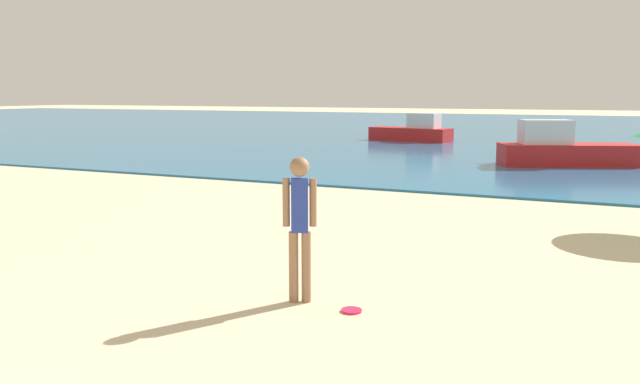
{
  "coord_description": "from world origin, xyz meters",
  "views": [
    {
      "loc": [
        4.15,
        -0.64,
        2.46
      ],
      "look_at": [
        0.26,
        7.83,
        1.02
      ],
      "focal_mm": 36.1,
      "sensor_mm": 36.0,
      "label": 1
    }
  ],
  "objects_px": {
    "person_standing": "(300,221)",
    "boat_near": "(563,150)",
    "boat_far": "(413,131)",
    "frisbee": "(352,311)"
  },
  "relations": [
    {
      "from": "person_standing",
      "to": "boat_far",
      "type": "height_order",
      "value": "person_standing"
    },
    {
      "from": "boat_near",
      "to": "boat_far",
      "type": "height_order",
      "value": "boat_near"
    },
    {
      "from": "frisbee",
      "to": "boat_far",
      "type": "relative_size",
      "value": 0.05
    },
    {
      "from": "person_standing",
      "to": "boat_far",
      "type": "xyz_separation_m",
      "value": [
        -5.99,
        24.87,
        -0.44
      ]
    },
    {
      "from": "person_standing",
      "to": "frisbee",
      "type": "xyz_separation_m",
      "value": [
        0.69,
        -0.07,
        -0.97
      ]
    },
    {
      "from": "person_standing",
      "to": "boat_far",
      "type": "distance_m",
      "value": 25.59
    },
    {
      "from": "person_standing",
      "to": "boat_near",
      "type": "height_order",
      "value": "person_standing"
    },
    {
      "from": "person_standing",
      "to": "frisbee",
      "type": "distance_m",
      "value": 1.19
    },
    {
      "from": "boat_far",
      "to": "frisbee",
      "type": "bearing_deg",
      "value": 115.21
    },
    {
      "from": "person_standing",
      "to": "boat_near",
      "type": "relative_size",
      "value": 0.37
    }
  ]
}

